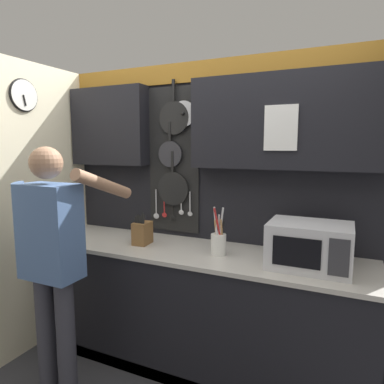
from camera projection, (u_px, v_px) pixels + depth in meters
name	position (u px, v px, depth m)	size (l,w,h in m)	color
ground_plane	(191.00, 361.00, 2.64)	(14.00, 14.00, 0.00)	#38383D
base_cabinet_counter	(191.00, 307.00, 2.58)	(2.53, 0.65, 0.89)	black
back_wall_unit	(209.00, 171.00, 2.70)	(3.10, 0.22, 2.30)	black
side_wall	(21.00, 209.00, 2.67)	(0.07, 1.60, 2.30)	beige
microwave	(310.00, 245.00, 2.13)	(0.50, 0.37, 0.28)	silver
knife_block	(142.00, 233.00, 2.65)	(0.12, 0.16, 0.26)	brown
utensil_crock	(219.00, 242.00, 2.39)	(0.11, 0.11, 0.34)	white
person	(53.00, 251.00, 2.20)	(0.54, 0.63, 1.65)	#383842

